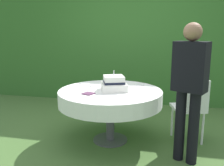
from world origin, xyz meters
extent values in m
plane|color=#476B33|center=(0.00, 0.00, 0.00)|extent=(20.00, 20.00, 0.00)
cube|color=#336628|center=(0.00, 2.15, 1.39)|extent=(6.82, 0.51, 2.77)
cylinder|color=#4C4C51|center=(0.00, 0.00, 0.01)|extent=(0.48, 0.48, 0.02)
cylinder|color=#4C4C51|center=(0.00, 0.00, 0.35)|extent=(0.11, 0.11, 0.70)
cylinder|color=brown|center=(0.00, 0.00, 0.71)|extent=(1.37, 1.37, 0.03)
cylinder|color=white|center=(0.00, 0.00, 0.63)|extent=(1.40, 1.40, 0.20)
cube|color=white|center=(0.05, -0.01, 0.78)|extent=(0.42, 0.42, 0.10)
cube|color=white|center=(0.05, -0.01, 0.87)|extent=(0.33, 0.33, 0.10)
cube|color=black|center=(0.05, -0.01, 0.84)|extent=(0.34, 0.34, 0.03)
sphere|color=#E04C8C|center=(0.13, 0.16, 0.85)|extent=(0.10, 0.10, 0.10)
cylinder|color=silver|center=(0.05, -0.01, 0.96)|extent=(0.01, 0.01, 0.07)
cylinder|color=white|center=(-0.28, 0.16, 0.73)|extent=(0.11, 0.11, 0.01)
cylinder|color=white|center=(-0.48, 0.33, 0.73)|extent=(0.15, 0.15, 0.01)
cylinder|color=white|center=(0.34, 0.39, 0.73)|extent=(0.13, 0.13, 0.01)
cube|color=#603856|center=(-0.22, -0.26, 0.73)|extent=(0.17, 0.17, 0.01)
cylinder|color=white|center=(1.15, 0.44, 0.23)|extent=(0.03, 0.03, 0.45)
cylinder|color=white|center=(0.84, 0.35, 0.23)|extent=(0.03, 0.03, 0.45)
cylinder|color=white|center=(1.24, 0.13, 0.23)|extent=(0.03, 0.03, 0.45)
cylinder|color=white|center=(0.93, 0.05, 0.23)|extent=(0.03, 0.03, 0.45)
cube|color=white|center=(1.04, 0.24, 0.47)|extent=(0.49, 0.49, 0.04)
cube|color=white|center=(1.09, 0.07, 0.69)|extent=(0.40, 0.15, 0.40)
cylinder|color=black|center=(1.06, -0.39, 0.42)|extent=(0.12, 0.12, 0.85)
cylinder|color=black|center=(0.91, -0.32, 0.42)|extent=(0.12, 0.12, 0.85)
cube|color=black|center=(0.98, -0.36, 1.12)|extent=(0.41, 0.33, 0.55)
sphere|color=#8C664C|center=(0.98, -0.36, 1.50)|extent=(0.20, 0.20, 0.20)
camera|label=1|loc=(0.72, -3.16, 1.52)|focal=39.73mm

